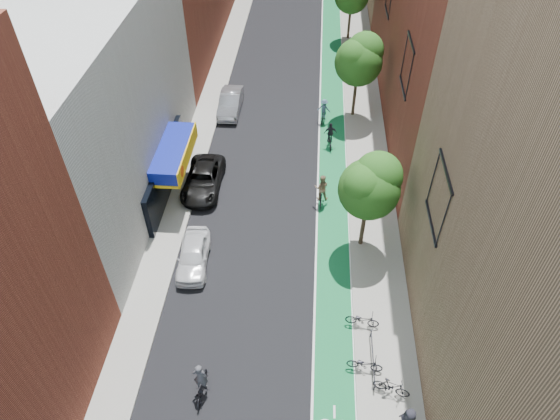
% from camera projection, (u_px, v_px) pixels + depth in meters
% --- Properties ---
extents(ground, '(160.00, 160.00, 0.00)m').
position_uv_depth(ground, '(246.00, 399.00, 22.73)').
color(ground, black).
rests_on(ground, ground).
extents(bike_lane, '(2.00, 68.00, 0.01)m').
position_uv_depth(bike_lane, '(332.00, 102.00, 41.34)').
color(bike_lane, '#136C3B').
rests_on(bike_lane, ground).
extents(sidewalk_left, '(2.00, 68.00, 0.15)m').
position_uv_depth(sidewalk_left, '(213.00, 96.00, 41.81)').
color(sidewalk_left, gray).
rests_on(sidewalk_left, ground).
extents(sidewalk_right, '(3.00, 68.00, 0.15)m').
position_uv_depth(sidewalk_right, '(362.00, 102.00, 41.16)').
color(sidewalk_right, gray).
rests_on(sidewalk_right, ground).
extents(building_left_white, '(8.00, 20.00, 12.00)m').
position_uv_depth(building_left_white, '(85.00, 111.00, 29.31)').
color(building_left_white, silver).
rests_on(building_left_white, ground).
extents(tree_near, '(3.40, 3.36, 6.42)m').
position_uv_depth(tree_near, '(371.00, 185.00, 26.49)').
color(tree_near, '#332619').
rests_on(tree_near, ground).
extents(tree_mid, '(3.55, 3.53, 6.74)m').
position_uv_depth(tree_mid, '(359.00, 58.00, 36.46)').
color(tree_mid, '#332619').
rests_on(tree_mid, ground).
extents(parked_car_white, '(1.92, 4.22, 1.40)m').
position_uv_depth(parked_car_white, '(193.00, 255.00, 28.15)').
color(parked_car_white, white).
rests_on(parked_car_white, ground).
extents(parked_car_black, '(2.36, 5.09, 1.41)m').
position_uv_depth(parked_car_black, '(203.00, 179.00, 32.96)').
color(parked_car_black, black).
rests_on(parked_car_black, ground).
extents(parked_car_silver, '(1.61, 4.58, 1.51)m').
position_uv_depth(parked_car_silver, '(230.00, 103.00, 39.83)').
color(parked_car_silver, '#94969D').
rests_on(parked_car_silver, ground).
extents(cyclist_lead, '(0.70, 1.93, 2.16)m').
position_uv_depth(cyclist_lead, '(201.00, 384.00, 22.50)').
color(cyclist_lead, black).
rests_on(cyclist_lead, ground).
extents(cyclist_lane_near, '(0.92, 1.71, 2.21)m').
position_uv_depth(cyclist_lane_near, '(321.00, 192.00, 31.68)').
color(cyclist_lane_near, black).
rests_on(cyclist_lane_near, ground).
extents(cyclist_lane_mid, '(0.96, 1.71, 1.92)m').
position_uv_depth(cyclist_lane_mid, '(330.00, 138.00, 36.37)').
color(cyclist_lane_mid, black).
rests_on(cyclist_lane_mid, ground).
extents(cyclist_lane_far, '(1.11, 1.77, 1.92)m').
position_uv_depth(cyclist_lane_far, '(324.00, 112.00, 38.65)').
color(cyclist_lane_far, black).
rests_on(cyclist_lane_far, ground).
extents(parked_bike_near, '(1.76, 0.79, 0.89)m').
position_uv_depth(parked_bike_near, '(365.00, 364.00, 23.36)').
color(parked_bike_near, black).
rests_on(parked_bike_near, sidewalk_right).
extents(parked_bike_mid, '(1.78, 0.97, 1.03)m').
position_uv_depth(parked_bike_mid, '(392.00, 387.00, 22.46)').
color(parked_bike_mid, black).
rests_on(parked_bike_mid, sidewalk_right).
extents(parked_bike_far, '(1.76, 0.80, 0.89)m').
position_uv_depth(parked_bike_far, '(362.00, 320.00, 25.14)').
color(parked_bike_far, black).
rests_on(parked_bike_far, sidewalk_right).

